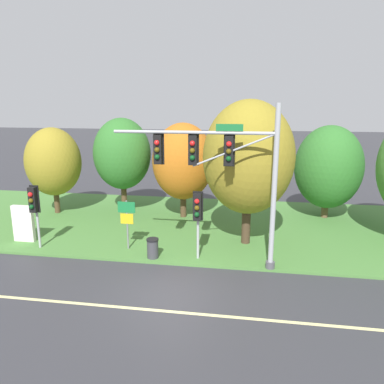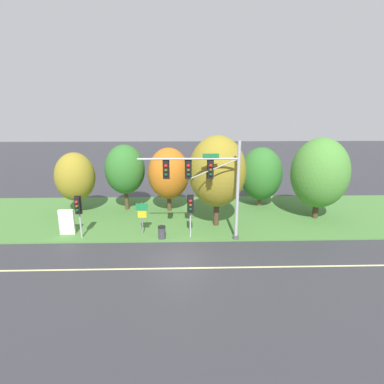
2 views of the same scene
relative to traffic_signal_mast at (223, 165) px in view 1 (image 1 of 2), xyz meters
The scene contains 14 objects.
ground_plane 5.58m from the traffic_signal_mast, 122.61° to the right, with size 160.00×160.00×0.00m, color #333338.
lane_stripe 6.25m from the traffic_signal_mast, 113.90° to the right, with size 36.00×0.16×0.01m, color beige.
grass_verge 7.36m from the traffic_signal_mast, 107.33° to the left, with size 48.00×11.50×0.10m, color #477A38.
traffic_signal_mast is the anchor object (origin of this frame).
pedestrian_signal_near_kerb 9.31m from the traffic_signal_mast, behind, with size 0.46×0.55×3.17m.
pedestrian_signal_further_along 2.45m from the traffic_signal_mast, 161.25° to the left, with size 0.46×0.55×3.19m.
route_sign_post 5.59m from the traffic_signal_mast, 166.44° to the left, with size 0.86×0.08×2.44m.
tree_nearest_road 12.86m from the traffic_signal_mast, 150.68° to the left, with size 3.44×3.44×5.48m.
tree_left_of_mast 10.01m from the traffic_signal_mast, 134.03° to the left, with size 3.60×3.60×6.05m.
tree_behind_signpost 7.38m from the traffic_signal_mast, 113.70° to the left, with size 3.72×3.72×5.82m.
tree_mid_verge 3.03m from the traffic_signal_mast, 70.73° to the left, with size 4.44×4.44×7.17m.
tree_tall_centre 9.93m from the traffic_signal_mast, 54.09° to the left, with size 4.02×4.02×5.68m.
info_kiosk 10.95m from the traffic_signal_mast, behind, with size 1.10×0.24×1.90m.
trash_bin 5.12m from the traffic_signal_mast, behind, with size 0.56×0.56×0.93m.
Camera 1 is at (2.86, -12.64, 7.21)m, focal length 35.00 mm.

